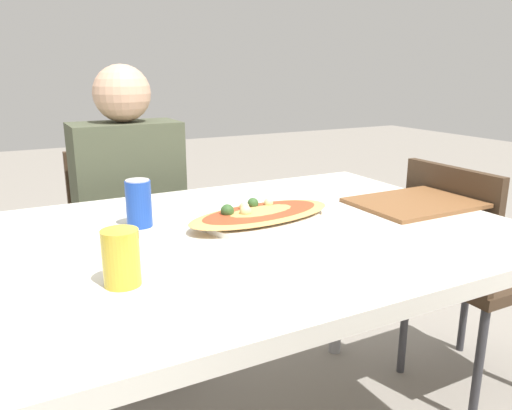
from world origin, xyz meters
name	(u,v)px	position (x,y,z in m)	size (l,w,h in m)	color
dining_table	(247,254)	(0.00, 0.00, 0.70)	(1.38, 0.98, 0.77)	silver
chair_far_seated	(127,242)	(-0.13, 0.81, 0.50)	(0.40, 0.40, 0.86)	#3F2D1E
chair_side_right	(467,264)	(0.88, 0.02, 0.50)	(0.40, 0.40, 0.86)	#3F2D1E
person_seated	(130,201)	(-0.13, 0.71, 0.70)	(0.38, 0.24, 1.19)	#2D2D38
pizza_main	(261,216)	(0.06, 0.04, 0.79)	(0.45, 0.33, 0.06)	white
soda_can	(139,203)	(-0.23, 0.16, 0.83)	(0.07, 0.07, 0.12)	#1E47B2
drink_glass	(121,258)	(-0.36, -0.18, 0.82)	(0.07, 0.07, 0.11)	gold
serving_tray	(415,203)	(0.56, -0.02, 0.78)	(0.36, 0.27, 0.01)	brown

